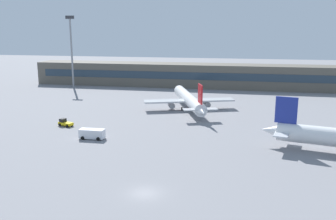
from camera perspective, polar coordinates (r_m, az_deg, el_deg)
name	(u,v)px	position (r m, az deg, el deg)	size (l,w,h in m)	color
ground_plane	(187,123)	(89.92, 2.96, -2.00)	(400.00, 400.00, 0.00)	gray
terminal_building	(209,76)	(144.86, 6.33, 5.33)	(139.51, 12.13, 9.00)	#5B564C
airplane_mid	(188,99)	(105.30, 3.19, 1.71)	(25.53, 35.68, 9.15)	white
baggage_tug_yellow	(65,123)	(90.02, -15.70, -1.92)	(3.89, 2.70, 1.75)	yellow
service_van_white	(92,134)	(78.29, -11.72, -3.62)	(5.23, 2.38, 2.08)	white
floodlight_tower_west	(71,47)	(147.26, -14.78, 9.47)	(3.20, 0.80, 27.26)	gray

